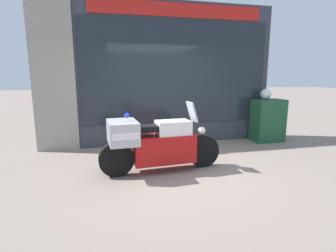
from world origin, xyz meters
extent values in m
plane|color=gray|center=(0.00, 0.00, 0.00)|extent=(60.00, 60.00, 0.00)
cube|color=#333842|center=(0.00, 2.00, 1.73)|extent=(5.84, 0.40, 3.47)
cube|color=gray|center=(-2.45, 2.03, 1.73)|extent=(0.93, 0.55, 3.47)
cube|color=#1E262D|center=(0.43, 1.79, 1.78)|extent=(4.68, 0.02, 2.47)
cube|color=red|center=(0.43, 1.78, 3.24)|extent=(4.21, 0.03, 0.32)
cube|color=slate|center=(0.39, 2.01, 0.28)|extent=(4.46, 0.30, 0.55)
cube|color=silver|center=(0.39, 2.15, 1.25)|extent=(4.46, 0.02, 1.44)
cube|color=beige|center=(0.39, 2.01, 1.96)|extent=(4.46, 0.30, 0.02)
cube|color=maroon|center=(-1.00, 2.01, 2.00)|extent=(0.18, 0.04, 0.05)
cube|color=#195623|center=(0.39, 2.01, 2.00)|extent=(0.18, 0.04, 0.05)
cube|color=#B7B2A8|center=(1.78, 2.01, 2.00)|extent=(0.18, 0.04, 0.05)
cube|color=white|center=(-1.16, 1.94, 0.69)|extent=(0.19, 0.03, 0.27)
cube|color=red|center=(-0.13, 1.94, 0.69)|extent=(0.19, 0.03, 0.27)
cube|color=orange|center=(0.91, 1.94, 0.69)|extent=(0.19, 0.02, 0.27)
cube|color=#2866B7|center=(1.95, 1.94, 0.69)|extent=(0.19, 0.02, 0.27)
cylinder|color=black|center=(0.42, -0.05, 0.30)|extent=(0.61, 0.18, 0.60)
cylinder|color=black|center=(-1.21, -0.16, 0.30)|extent=(0.61, 0.18, 0.60)
cube|color=#B71414|center=(-0.35, -0.10, 0.42)|extent=(1.13, 0.50, 0.51)
cube|color=white|center=(-0.18, -0.09, 0.78)|extent=(0.63, 0.42, 0.28)
cube|color=black|center=(-0.60, -0.12, 0.81)|extent=(0.66, 0.36, 0.10)
cube|color=#B7B7BC|center=(-1.09, -0.15, 0.77)|extent=(0.53, 0.74, 0.38)
cube|color=white|center=(-1.09, -0.15, 0.77)|extent=(0.48, 0.75, 0.11)
cube|color=#B2BCC6|center=(0.18, -0.06, 1.07)|extent=(0.16, 0.31, 0.37)
sphere|color=white|center=(0.38, -0.05, 0.71)|extent=(0.14, 0.14, 0.14)
sphere|color=blue|center=(-1.00, -0.15, 1.05)|extent=(0.09, 0.09, 0.09)
cube|color=#1E4C2D|center=(2.80, 1.46, 0.55)|extent=(0.77, 0.54, 1.11)
sphere|color=white|center=(2.73, 1.52, 1.24)|extent=(0.27, 0.27, 0.27)
camera|label=1|loc=(-1.34, -4.56, 1.72)|focal=28.00mm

